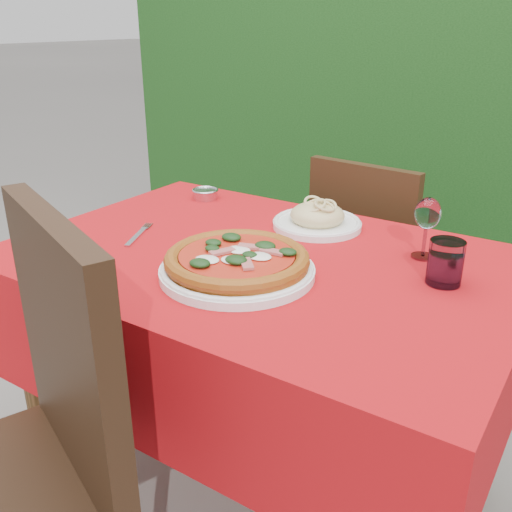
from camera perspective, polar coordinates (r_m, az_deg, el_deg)
The scene contains 11 objects.
ground at distance 1.85m, azimuth 0.36°, elevation -21.83°, with size 60.00×60.00×0.00m, color #645E5A.
hedge at distance 2.78m, azimuth 18.62°, elevation 13.63°, with size 3.20×0.55×1.78m.
dining_table at distance 1.50m, azimuth 0.42°, elevation -5.29°, with size 1.26×0.86×0.75m.
chair_near at distance 1.15m, azimuth -22.74°, elevation -18.10°, with size 0.59×0.59×1.01m.
chair_far at distance 2.07m, azimuth 11.39°, elevation -0.56°, with size 0.43×0.43×0.87m.
pizza_plate at distance 1.31m, azimuth -1.91°, elevation -0.70°, with size 0.36×0.36×0.07m.
pasta_plate at distance 1.63m, azimuth 6.14°, elevation 3.72°, with size 0.25×0.25×0.07m.
water_glass at distance 1.33m, azimuth 18.39°, elevation -0.82°, with size 0.08×0.08×0.10m.
wine_glass at distance 1.44m, azimuth 16.77°, elevation 3.85°, with size 0.06×0.06×0.15m.
fork at distance 1.58m, azimuth -11.88°, elevation 1.91°, with size 0.02×0.19×0.01m, color #B1B1B8.
steel_ramekin at distance 1.89m, azimuth -5.08°, elevation 6.15°, with size 0.08×0.08×0.03m, color silver.
Camera 1 is at (0.72, -1.11, 1.30)m, focal length 40.00 mm.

